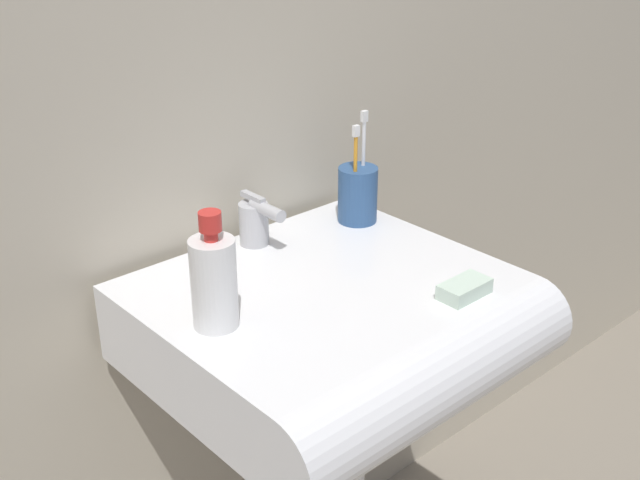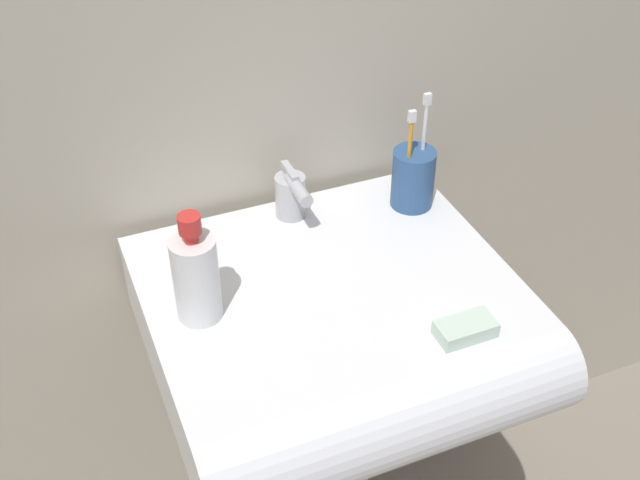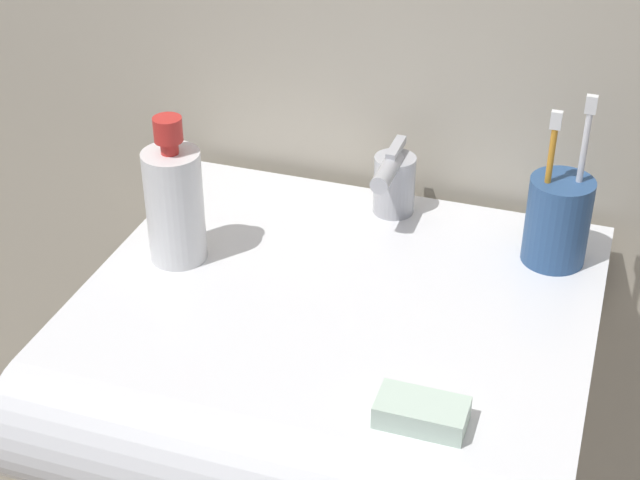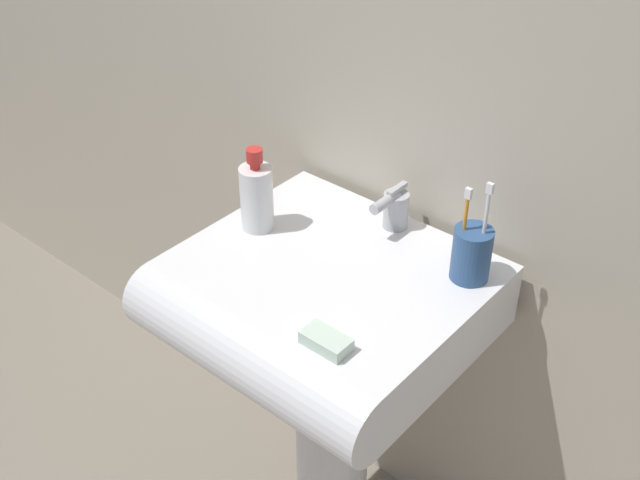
% 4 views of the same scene
% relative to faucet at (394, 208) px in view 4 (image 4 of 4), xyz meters
% --- Properties ---
extents(wall_back, '(5.00, 0.05, 2.40)m').
position_rel_faucet_xyz_m(wall_back, '(-0.01, 0.10, 0.31)').
color(wall_back, '#B7AD99').
rests_on(wall_back, ground).
extents(sink_pedestal, '(0.16, 0.16, 0.71)m').
position_rel_faucet_xyz_m(sink_pedestal, '(-0.01, -0.18, -0.54)').
color(sink_pedestal, white).
rests_on(sink_pedestal, ground).
extents(sink_basin, '(0.55, 0.52, 0.13)m').
position_rel_faucet_xyz_m(sink_basin, '(-0.01, -0.23, -0.11)').
color(sink_basin, white).
rests_on(sink_basin, sink_pedestal).
extents(faucet, '(0.05, 0.10, 0.09)m').
position_rel_faucet_xyz_m(faucet, '(0.00, 0.00, 0.00)').
color(faucet, '#B7B7BC').
rests_on(faucet, sink_basin).
extents(toothbrush_cup, '(0.07, 0.07, 0.21)m').
position_rel_faucet_xyz_m(toothbrush_cup, '(0.20, -0.04, 0.01)').
color(toothbrush_cup, '#2D5184').
rests_on(toothbrush_cup, sink_basin).
extents(soap_bottle, '(0.07, 0.07, 0.18)m').
position_rel_faucet_xyz_m(soap_bottle, '(-0.21, -0.18, 0.03)').
color(soap_bottle, white).
rests_on(soap_bottle, sink_basin).
extents(bar_soap, '(0.08, 0.05, 0.02)m').
position_rel_faucet_xyz_m(bar_soap, '(0.12, -0.36, -0.03)').
color(bar_soap, silver).
rests_on(bar_soap, sink_basin).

